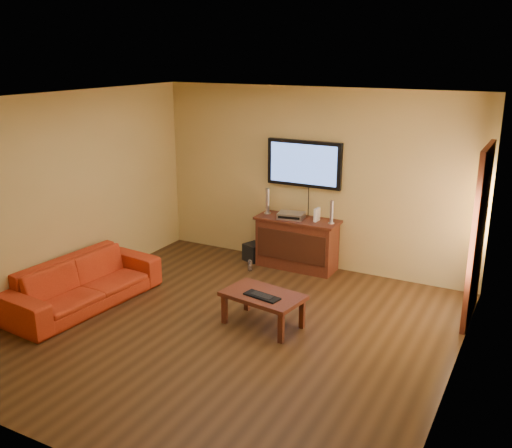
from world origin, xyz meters
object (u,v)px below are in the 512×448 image
Objects in this scene: speaker_left at (268,202)px; keyboard at (262,296)px; television at (304,164)px; coffee_table at (263,298)px; bottle at (250,265)px; subwoofer at (254,252)px; media_console at (297,243)px; sofa at (83,276)px; av_receiver at (291,215)px; game_console at (317,215)px; speaker_right at (332,213)px.

speaker_left is 0.85× the size of keyboard.
television is 1.15× the size of coffee_table.
bottle is 1.92m from keyboard.
television is 1.63m from subwoofer.
speaker_left is 2.15× the size of bottle.
television reaches higher than media_console.
television is 0.56× the size of sofa.
media_console is at bearing -32.09° from sofa.
television is 3.06× the size of av_receiver.
speaker_left is at bearing 115.53° from coffee_table.
av_receiver is 1.95× the size of game_console.
television is (0.00, 0.20, 1.19)m from media_console.
media_console is at bearing -90.00° from television.
speaker_left is 1.45× the size of subwoofer.
speaker_left reaches higher than sofa.
av_receiver is 0.98m from bottle.
speaker_left is at bearing 161.44° from av_receiver.
subwoofer is at bearing -177.96° from media_console.
media_console reaches higher than keyboard.
speaker_right reaches higher than av_receiver.
television is at bearing 160.07° from speaker_right.
subwoofer is (-0.20, -0.07, -0.83)m from speaker_left.
subwoofer is (-0.72, -0.23, -1.44)m from television.
media_console is 2.09m from keyboard.
bottle is at bearing -49.21° from subwoofer.
television is 5.96× the size of game_console.
game_console is (-0.23, 0.01, -0.06)m from speaker_right.
speaker_left is at bearing 39.84° from subwoofer.
av_receiver is at bearing -177.26° from speaker_right.
coffee_table is 1.81m from bottle.
game_console reaches higher than sofa.
sofa is (-1.90, -2.51, 0.01)m from media_console.
keyboard is (1.02, -1.58, 0.34)m from bottle.
game_console reaches higher than bottle.
av_receiver reaches higher than media_console.
television is 6.35× the size of bottle.
game_console reaches higher than media_console.
av_receiver reaches higher than coffee_table.
bottle is at bearing -27.97° from sofa.
bottle is (-0.57, -0.65, -1.49)m from television.
speaker_right is at bearing -19.93° from television.
game_console is (0.30, -0.18, -0.70)m from television.
game_console reaches higher than keyboard.
sofa is (-2.33, -0.57, 0.05)m from coffee_table.
speaker_right is at bearing 2.06° from game_console.
coffee_table is at bearing -38.36° from subwoofer.
coffee_table is at bearing -56.39° from bottle.
sofa is at bearing -125.05° from television.
speaker_left is 1.06m from speaker_right.
subwoofer reaches higher than bottle.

